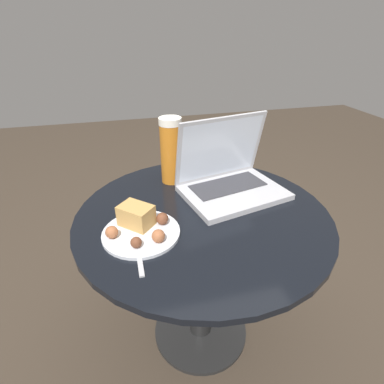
# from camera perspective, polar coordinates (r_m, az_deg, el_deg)

# --- Properties ---
(ground_plane) EXTENTS (6.00, 6.00, 0.00)m
(ground_plane) POSITION_cam_1_polar(r_m,az_deg,el_deg) (1.28, 1.60, -24.82)
(ground_plane) COLOR #382D23
(table) EXTENTS (0.75, 0.75, 0.55)m
(table) POSITION_cam_1_polar(r_m,az_deg,el_deg) (0.97, 1.95, -10.32)
(table) COLOR black
(table) RESTS_ON ground_plane
(napkin) EXTENTS (0.19, 0.16, 0.00)m
(napkin) POSITION_cam_1_polar(r_m,az_deg,el_deg) (0.82, -10.08, -7.30)
(napkin) COLOR silver
(napkin) RESTS_ON table
(laptop) EXTENTS (0.36, 0.29, 0.24)m
(laptop) POSITION_cam_1_polar(r_m,az_deg,el_deg) (0.98, 7.03, 2.78)
(laptop) COLOR #B2B2B7
(laptop) RESTS_ON table
(beer_glass) EXTENTS (0.07, 0.07, 0.23)m
(beer_glass) POSITION_cam_1_polar(r_m,az_deg,el_deg) (1.02, -3.99, 7.86)
(beer_glass) COLOR #C6701E
(beer_glass) RESTS_ON table
(snack_plate) EXTENTS (0.21, 0.21, 0.07)m
(snack_plate) POSITION_cam_1_polar(r_m,az_deg,el_deg) (0.81, -9.92, -6.37)
(snack_plate) COLOR silver
(snack_plate) RESTS_ON table
(fork) EXTENTS (0.02, 0.17, 0.00)m
(fork) POSITION_cam_1_polar(r_m,az_deg,el_deg) (0.76, -10.23, -10.63)
(fork) COLOR #B2B2B7
(fork) RESTS_ON table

